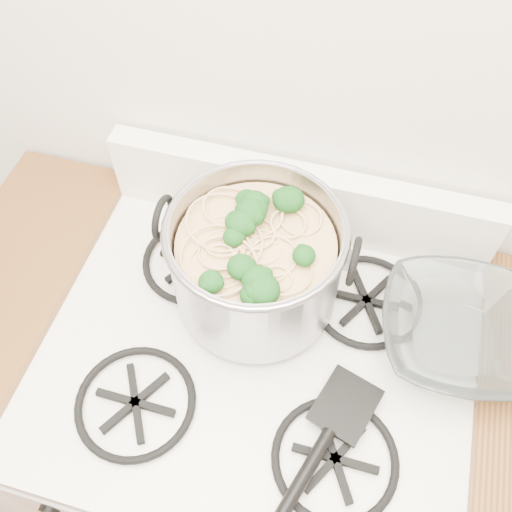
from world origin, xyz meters
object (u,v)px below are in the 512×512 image
object	(u,v)px
stock_pot	(256,263)
glass_bowl	(455,336)
gas_range	(256,434)
spatula	(346,403)

from	to	relation	value
stock_pot	glass_bowl	distance (m)	0.37
gas_range	glass_bowl	world-z (taller)	glass_bowl
glass_bowl	spatula	bearing A→B (deg)	-133.36
glass_bowl	stock_pot	bearing A→B (deg)	179.89
gas_range	spatula	xyz separation A→B (m)	(0.17, -0.06, 0.50)
spatula	stock_pot	bearing A→B (deg)	156.95
gas_range	glass_bowl	bearing A→B (deg)	18.39
stock_pot	spatula	size ratio (longest dim) A/B	1.08
stock_pot	spatula	distance (m)	0.28
gas_range	stock_pot	xyz separation A→B (m)	(-0.03, 0.11, 0.58)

